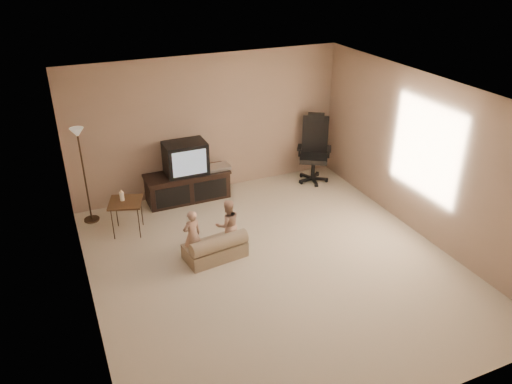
# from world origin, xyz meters

# --- Properties ---
(floor) EXTENTS (5.50, 5.50, 0.00)m
(floor) POSITION_xyz_m (0.00, 0.00, 0.00)
(floor) COLOR beige
(floor) RESTS_ON ground
(room_shell) EXTENTS (5.50, 5.50, 5.50)m
(room_shell) POSITION_xyz_m (0.00, 0.00, 1.52)
(room_shell) COLOR white
(room_shell) RESTS_ON floor
(tv_stand) EXTENTS (1.52, 0.56, 1.09)m
(tv_stand) POSITION_xyz_m (-0.53, 2.49, 0.45)
(tv_stand) COLOR black
(tv_stand) RESTS_ON floor
(office_chair) EXTENTS (0.82, 0.83, 1.30)m
(office_chair) POSITION_xyz_m (1.94, 2.31, 0.47)
(office_chair) COLOR black
(office_chair) RESTS_ON floor
(side_table) EXTENTS (0.63, 0.63, 0.75)m
(side_table) POSITION_xyz_m (-1.74, 1.77, 0.54)
(side_table) COLOR brown
(side_table) RESTS_ON floor
(floor_lamp) EXTENTS (0.25, 0.25, 1.63)m
(floor_lamp) POSITION_xyz_m (-2.24, 2.39, 1.19)
(floor_lamp) COLOR #322316
(floor_lamp) RESTS_ON floor
(child_sofa) EXTENTS (0.93, 0.60, 0.43)m
(child_sofa) POSITION_xyz_m (-0.70, 0.49, 0.17)
(child_sofa) COLOR gray
(child_sofa) RESTS_ON floor
(toddler_left) EXTENTS (0.33, 0.27, 0.79)m
(toddler_left) POSITION_xyz_m (-1.01, 0.64, 0.39)
(toddler_left) COLOR tan
(toddler_left) RESTS_ON floor
(toddler_right) EXTENTS (0.39, 0.21, 0.80)m
(toddler_right) POSITION_xyz_m (-0.44, 0.70, 0.40)
(toddler_right) COLOR tan
(toddler_right) RESTS_ON floor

